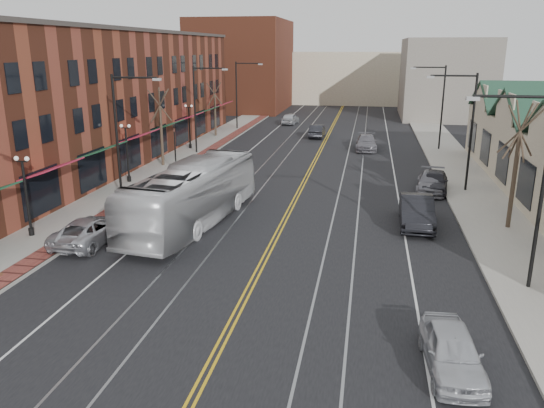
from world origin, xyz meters
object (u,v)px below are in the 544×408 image
at_px(transit_bus, 193,195).
at_px(parked_car_d, 434,181).
at_px(parked_car_a, 452,351).
at_px(parked_suv, 90,230).
at_px(parked_car_c, 431,182).
at_px(parked_car_b, 417,211).

distance_m(transit_bus, parked_car_d, 17.41).
bearing_deg(transit_bus, parked_car_a, 143.02).
relative_size(parked_suv, parked_car_a, 1.23).
distance_m(parked_suv, parked_car_d, 23.13).
bearing_deg(parked_car_d, parked_car_a, -86.93).
bearing_deg(parked_car_c, parked_car_a, -86.92).
xyz_separation_m(parked_suv, parked_car_d, (18.60, 13.75, 0.07)).
bearing_deg(parked_car_b, transit_bus, -169.79).
relative_size(parked_car_a, parked_car_d, 0.90).
distance_m(parked_car_c, parked_car_d, 0.20).
relative_size(transit_bus, parked_car_a, 3.10).
height_order(parked_suv, parked_car_d, parked_car_d).
relative_size(parked_suv, parked_car_c, 1.04).
relative_size(parked_suv, parked_car_b, 0.97).
height_order(parked_suv, parked_car_a, parked_suv).
xyz_separation_m(transit_bus, parked_car_d, (14.30, 9.87, -0.99)).
distance_m(parked_car_a, parked_car_c, 22.21).
height_order(parked_car_a, parked_car_d, parked_car_d).
distance_m(parked_car_a, parked_car_d, 22.25).
xyz_separation_m(parked_suv, parked_car_c, (18.41, 13.72, 0.01)).
bearing_deg(parked_car_b, parked_car_a, -89.02).
xyz_separation_m(parked_car_a, parked_car_b, (0.00, 14.33, 0.16)).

